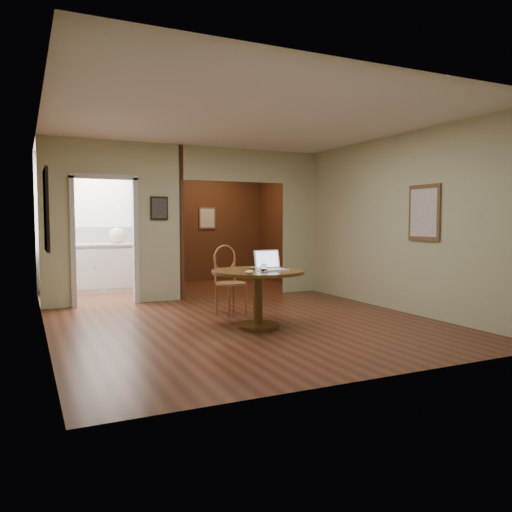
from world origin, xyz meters
name	(u,v)px	position (x,y,z in m)	size (l,w,h in m)	color
floor	(252,325)	(0.00, 0.00, 0.00)	(5.00, 5.00, 0.00)	#441F13
room_shell	(158,226)	(-0.47, 3.10, 1.29)	(5.20, 7.50, 5.00)	white
dining_table	(258,285)	(0.01, -0.17, 0.56)	(1.20, 1.20, 0.75)	#5A3716
chair	(229,276)	(0.02, 0.86, 0.57)	(0.53, 0.53, 1.03)	#925E34
open_laptop	(270,265)	(0.16, -0.21, 0.82)	(0.37, 0.32, 0.26)	white
closed_laptop	(262,268)	(0.16, 0.01, 0.76)	(0.29, 0.19, 0.02)	#A7A7AC
mouse	(249,272)	(-0.29, -0.55, 0.77)	(0.11, 0.06, 0.05)	white
wine_glass	(264,268)	(0.00, -0.37, 0.80)	(0.09, 0.09, 0.10)	white
pen	(267,272)	(-0.03, -0.50, 0.75)	(0.01, 0.01, 0.13)	#0D0F61
kitchen_cabinet	(101,267)	(-1.35, 4.20, 0.47)	(2.06, 0.60, 0.94)	silver
grocery_bag	(117,235)	(-1.02, 4.20, 1.10)	(0.31, 0.27, 0.31)	#C7AB92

